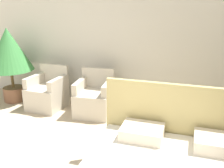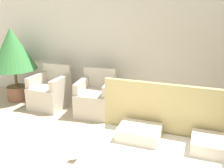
{
  "view_description": "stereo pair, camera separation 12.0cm",
  "coord_description": "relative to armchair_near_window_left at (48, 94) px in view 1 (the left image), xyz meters",
  "views": [
    {
      "loc": [
        1.42,
        -0.6,
        2.01
      ],
      "look_at": [
        0.3,
        2.88,
        0.84
      ],
      "focal_mm": 40.0,
      "sensor_mm": 36.0,
      "label": 1
    },
    {
      "loc": [
        1.54,
        -0.56,
        2.01
      ],
      "look_at": [
        0.3,
        2.88,
        0.84
      ],
      "focal_mm": 40.0,
      "sensor_mm": 36.0,
      "label": 2
    }
  ],
  "objects": [
    {
      "name": "potted_palm",
      "position": [
        -0.91,
        0.1,
        0.78
      ],
      "size": [
        0.95,
        0.95,
        1.57
      ],
      "color": "brown",
      "rests_on": "ground_plane"
    },
    {
      "name": "armchair_near_window_right",
      "position": [
        1.01,
        -0.0,
        0.0
      ],
      "size": [
        0.71,
        0.74,
        0.83
      ],
      "rotation": [
        0.0,
        0.0,
        0.09
      ],
      "color": "beige",
      "rests_on": "ground_plane"
    },
    {
      "name": "armchair_near_window_left",
      "position": [
        0.0,
        0.0,
        0.0
      ],
      "size": [
        0.67,
        0.71,
        0.83
      ],
      "rotation": [
        0.0,
        0.0,
        -0.04
      ],
      "color": "beige",
      "rests_on": "ground_plane"
    },
    {
      "name": "wall_back",
      "position": [
        1.28,
        0.72,
        1.17
      ],
      "size": [
        10.0,
        0.06,
        2.9
      ],
      "color": "silver",
      "rests_on": "ground_plane"
    }
  ]
}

